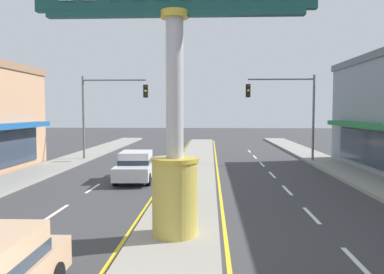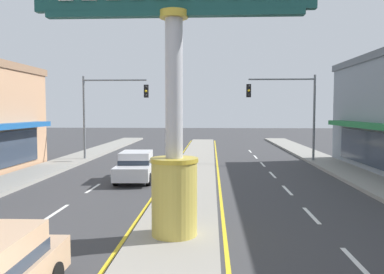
% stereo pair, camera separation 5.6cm
% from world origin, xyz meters
% --- Properties ---
extents(median_strip, '(2.54, 52.00, 0.14)m').
position_xyz_m(median_strip, '(0.00, 18.00, 0.07)').
color(median_strip, gray).
rests_on(median_strip, ground).
extents(sidewalk_left, '(2.50, 60.00, 0.18)m').
position_xyz_m(sidewalk_left, '(-9.12, 16.00, 0.09)').
color(sidewalk_left, gray).
rests_on(sidewalk_left, ground).
extents(sidewalk_right, '(2.50, 60.00, 0.18)m').
position_xyz_m(sidewalk_right, '(9.12, 16.00, 0.09)').
color(sidewalk_right, gray).
rests_on(sidewalk_right, ground).
extents(lane_markings, '(9.28, 52.00, 0.01)m').
position_xyz_m(lane_markings, '(0.00, 16.65, 0.00)').
color(lane_markings, silver).
rests_on(lane_markings, ground).
extents(district_sign, '(7.73, 1.36, 7.66)m').
position_xyz_m(district_sign, '(0.00, 6.36, 3.97)').
color(district_sign, gold).
rests_on(district_sign, median_strip).
extents(traffic_light_left_side, '(4.86, 0.46, 6.20)m').
position_xyz_m(traffic_light_left_side, '(-6.50, 23.66, 4.25)').
color(traffic_light_left_side, slate).
rests_on(traffic_light_left_side, ground).
extents(traffic_light_right_side, '(4.86, 0.46, 6.20)m').
position_xyz_m(traffic_light_right_side, '(6.50, 23.41, 4.25)').
color(traffic_light_right_side, slate).
rests_on(traffic_light_right_side, ground).
extents(sedan_near_right_lane, '(2.01, 4.39, 1.53)m').
position_xyz_m(sedan_near_right_lane, '(-2.92, 15.74, 0.79)').
color(sedan_near_right_lane, silver).
rests_on(sedan_near_right_lane, ground).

